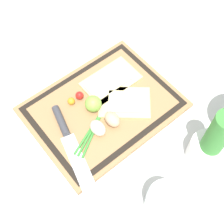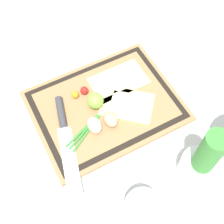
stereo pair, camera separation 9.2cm
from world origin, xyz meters
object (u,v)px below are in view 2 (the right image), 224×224
object	(u,v)px
sauce_jar	(142,210)
pizza_slice_far	(128,105)
egg_pink	(94,125)
knife	(64,127)
egg_brown	(110,119)
pizza_slice_near	(118,81)
cherry_tomato_yellow	(75,95)
cherry_tomato_red	(84,91)
herb_pot	(202,163)
lime	(95,101)

from	to	relation	value
sauce_jar	pizza_slice_far	bearing A→B (deg)	-113.24
pizza_slice_far	egg_pink	size ratio (longest dim) A/B	3.54
knife	egg_brown	distance (m)	0.14
pizza_slice_near	cherry_tomato_yellow	xyz separation A→B (m)	(0.14, -0.01, 0.01)
cherry_tomato_red	knife	bearing A→B (deg)	38.26
sauce_jar	herb_pot	bearing A→B (deg)	-173.03
pizza_slice_far	egg_brown	distance (m)	0.08
herb_pot	pizza_slice_far	bearing A→B (deg)	-76.68
pizza_slice_far	sauce_jar	bearing A→B (deg)	66.76
sauce_jar	knife	bearing A→B (deg)	-75.99
egg_pink	cherry_tomato_red	xyz separation A→B (m)	(-0.03, -0.13, -0.01)
cherry_tomato_red	egg_pink	bearing A→B (deg)	77.89
pizza_slice_near	egg_brown	xyz separation A→B (m)	(0.09, 0.12, 0.01)
egg_brown	cherry_tomato_red	world-z (taller)	egg_brown
pizza_slice_far	knife	world-z (taller)	pizza_slice_far
knife	egg_pink	world-z (taller)	egg_pink
egg_brown	herb_pot	xyz separation A→B (m)	(-0.14, 0.24, 0.04)
lime	egg_brown	bearing A→B (deg)	99.44
pizza_slice_far	egg_brown	size ratio (longest dim) A/B	3.54
egg_pink	lime	xyz separation A→B (m)	(-0.04, -0.07, 0.01)
cherry_tomato_yellow	herb_pot	distance (m)	0.42
cherry_tomato_yellow	herb_pot	bearing A→B (deg)	117.14
lime	pizza_slice_far	bearing A→B (deg)	151.15
knife	lime	distance (m)	0.12
sauce_jar	pizza_slice_near	bearing A→B (deg)	-110.08
pizza_slice_near	cherry_tomato_yellow	distance (m)	0.14
egg_pink	cherry_tomato_red	distance (m)	0.13
pizza_slice_near	egg_brown	bearing A→B (deg)	53.23
knife	herb_pot	bearing A→B (deg)	132.76
pizza_slice_far	cherry_tomato_yellow	world-z (taller)	same
pizza_slice_far	egg_brown	world-z (taller)	egg_brown
egg_pink	herb_pot	size ratio (longest dim) A/B	0.24
egg_pink	cherry_tomato_yellow	world-z (taller)	egg_pink
pizza_slice_far	knife	size ratio (longest dim) A/B	0.63
pizza_slice_near	egg_pink	distance (m)	0.18
pizza_slice_near	cherry_tomato_red	xyz separation A→B (m)	(0.11, -0.01, 0.01)
cherry_tomato_yellow	sauce_jar	world-z (taller)	sauce_jar
egg_pink	lime	size ratio (longest dim) A/B	1.06
egg_brown	cherry_tomato_red	bearing A→B (deg)	-80.20
egg_brown	cherry_tomato_red	xyz separation A→B (m)	(0.02, -0.13, -0.01)
pizza_slice_near	herb_pot	distance (m)	0.37
pizza_slice_near	knife	bearing A→B (deg)	18.25
lime	cherry_tomato_red	size ratio (longest dim) A/B	1.98
knife	sauce_jar	distance (m)	0.32
knife	egg_pink	xyz separation A→B (m)	(-0.08, 0.04, 0.01)
pizza_slice_near	pizza_slice_far	world-z (taller)	same
pizza_slice_far	cherry_tomato_red	bearing A→B (deg)	-47.20
herb_pot	sauce_jar	bearing A→B (deg)	6.97
knife	cherry_tomato_red	xyz separation A→B (m)	(-0.11, -0.08, 0.00)
egg_pink	sauce_jar	bearing A→B (deg)	89.59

